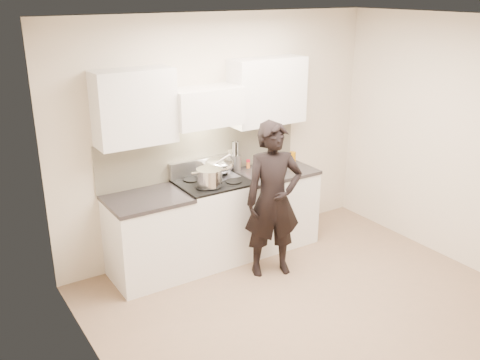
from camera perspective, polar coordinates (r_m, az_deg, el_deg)
name	(u,v)px	position (r m, az deg, el deg)	size (l,w,h in m)	color
ground_plane	(314,309)	(5.39, 7.87, -13.48)	(4.00, 4.00, 0.00)	#85684E
room_shell	(291,143)	(4.94, 5.45, 3.98)	(4.04, 3.54, 2.70)	beige
stove	(213,220)	(6.03, -2.88, -4.31)	(0.76, 0.65, 0.96)	white
counter_right	(273,206)	(6.45, 3.54, -2.79)	(0.92, 0.67, 0.92)	white
counter_left	(149,238)	(5.73, -9.70, -6.11)	(0.82, 0.67, 0.92)	white
wok	(218,165)	(6.00, -2.38, 1.57)	(0.37, 0.44, 0.29)	silver
stock_pot	(209,177)	(5.66, -3.30, 0.31)	(0.39, 0.32, 0.18)	silver
utensil_crock	(235,161)	(6.24, -0.50, 2.00)	(0.13, 0.13, 0.34)	#BBBBBE
spice_jar	(248,164)	(6.33, 0.88, 1.74)	(0.05, 0.05, 0.10)	#CE6B2A
oil_glass	(293,157)	(6.56, 5.64, 2.45)	(0.08, 0.08, 0.13)	#B66F02
person	(273,200)	(5.61, 3.56, -2.14)	(0.62, 0.40, 1.68)	black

